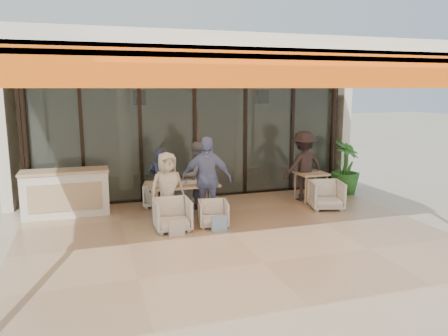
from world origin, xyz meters
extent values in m
plane|color=#C6B293|center=(0.00, 0.00, 0.00)|extent=(70.00, 70.00, 0.00)
cube|color=tan|center=(0.00, 0.00, 0.01)|extent=(8.00, 6.00, 0.01)
cube|color=silver|center=(0.00, 0.00, 3.30)|extent=(8.00, 6.00, 0.20)
cube|color=#FF5E0D|center=(0.00, -2.94, 3.02)|extent=(8.00, 0.12, 0.45)
cube|color=orange|center=(0.00, -2.25, 3.14)|extent=(8.00, 1.50, 0.06)
cylinder|color=black|center=(-3.88, 2.88, 1.60)|extent=(0.12, 0.12, 3.20)
cylinder|color=black|center=(3.88, 2.88, 1.60)|extent=(0.12, 0.12, 3.20)
cube|color=#9EADA3|center=(0.00, 3.00, 1.60)|extent=(8.00, 0.03, 3.20)
cube|color=black|center=(0.00, 3.00, 0.04)|extent=(8.00, 0.10, 0.08)
cube|color=black|center=(0.00, 3.00, 3.16)|extent=(8.00, 0.10, 0.08)
cube|color=black|center=(-4.00, 3.00, 1.60)|extent=(0.08, 0.10, 3.20)
cube|color=black|center=(-2.70, 3.00, 1.60)|extent=(0.08, 0.10, 3.20)
cube|color=black|center=(-1.35, 3.00, 1.60)|extent=(0.08, 0.10, 3.20)
cube|color=black|center=(0.00, 3.00, 1.60)|extent=(0.08, 0.10, 3.20)
cube|color=black|center=(1.35, 3.00, 1.60)|extent=(0.08, 0.10, 3.20)
cube|color=black|center=(2.70, 3.00, 1.60)|extent=(0.08, 0.10, 3.20)
cube|color=black|center=(4.00, 3.00, 1.60)|extent=(0.08, 0.10, 3.20)
cube|color=silver|center=(0.00, 6.50, 1.70)|extent=(9.00, 0.25, 3.40)
cube|color=silver|center=(-4.40, 4.75, 1.70)|extent=(0.25, 3.50, 3.40)
cube|color=silver|center=(4.40, 4.75, 1.70)|extent=(0.25, 3.50, 3.40)
cube|color=silver|center=(0.00, 4.75, 3.40)|extent=(9.00, 3.50, 0.25)
cube|color=tan|center=(0.00, 4.75, 0.01)|extent=(8.00, 3.50, 0.02)
cylinder|color=silver|center=(-1.60, 4.60, 1.50)|extent=(0.40, 0.40, 3.00)
cylinder|color=silver|center=(1.80, 4.60, 1.50)|extent=(0.40, 0.40, 3.00)
cylinder|color=black|center=(-1.20, 4.20, 3.00)|extent=(0.03, 0.03, 0.70)
cube|color=black|center=(-1.20, 4.20, 2.55)|extent=(0.30, 0.30, 0.40)
sphere|color=#FFBF72|center=(-1.20, 4.20, 2.55)|extent=(0.18, 0.18, 0.18)
cylinder|color=black|center=(2.30, 4.20, 3.00)|extent=(0.03, 0.03, 0.70)
cube|color=black|center=(2.30, 4.20, 2.55)|extent=(0.30, 0.30, 0.40)
sphere|color=#FFBF72|center=(2.30, 4.20, 2.55)|extent=(0.18, 0.18, 0.18)
cylinder|color=black|center=(0.30, 4.00, 0.05)|extent=(0.40, 0.40, 0.05)
cylinder|color=black|center=(0.30, 4.00, 1.05)|extent=(0.04, 0.04, 2.10)
cone|color=#FA5615|center=(0.30, 4.00, 1.70)|extent=(0.32, 0.32, 1.10)
cube|color=silver|center=(-3.10, 2.30, 0.50)|extent=(1.80, 0.60, 1.00)
cube|color=tan|center=(-3.10, 2.30, 1.01)|extent=(1.85, 0.65, 0.06)
cube|color=tan|center=(-3.10, 1.99, 0.50)|extent=(1.50, 0.02, 0.60)
cube|color=tan|center=(-0.64, 1.56, 0.72)|extent=(1.50, 0.90, 0.05)
cube|color=white|center=(-0.64, 1.56, 0.74)|extent=(1.30, 0.35, 0.01)
cylinder|color=tan|center=(-1.26, 1.24, 0.35)|extent=(0.06, 0.06, 0.70)
cylinder|color=tan|center=(-0.02, 1.24, 0.35)|extent=(0.06, 0.06, 0.70)
cylinder|color=tan|center=(-1.26, 1.88, 0.35)|extent=(0.06, 0.06, 0.70)
cylinder|color=tan|center=(-0.02, 1.88, 0.35)|extent=(0.06, 0.06, 0.70)
cylinder|color=white|center=(-1.09, 1.41, 0.81)|extent=(0.06, 0.06, 0.11)
cylinder|color=white|center=(-0.89, 1.76, 0.81)|extent=(0.06, 0.06, 0.11)
cylinder|color=white|center=(-0.59, 1.46, 0.81)|extent=(0.06, 0.06, 0.11)
cylinder|color=white|center=(-0.34, 1.74, 0.81)|extent=(0.06, 0.06, 0.11)
cylinder|color=white|center=(-0.14, 1.36, 0.81)|extent=(0.06, 0.06, 0.11)
cylinder|color=#975316|center=(-1.19, 1.71, 0.83)|extent=(0.07, 0.07, 0.16)
cylinder|color=black|center=(-0.74, 1.84, 0.83)|extent=(0.09, 0.09, 0.17)
cylinder|color=black|center=(-0.74, 1.84, 0.93)|extent=(0.10, 0.10, 0.01)
cylinder|color=white|center=(-1.09, 1.26, 0.76)|extent=(0.22, 0.22, 0.01)
cylinder|color=white|center=(-0.19, 1.26, 0.76)|extent=(0.22, 0.22, 0.01)
cylinder|color=white|center=(-1.09, 1.88, 0.76)|extent=(0.22, 0.22, 0.01)
cylinder|color=white|center=(-0.19, 1.88, 0.76)|extent=(0.22, 0.22, 0.01)
imported|color=silver|center=(-1.06, 2.51, 0.32)|extent=(0.74, 0.71, 0.64)
imported|color=silver|center=(-0.22, 2.51, 0.36)|extent=(0.84, 0.81, 0.73)
imported|color=silver|center=(-1.06, 0.61, 0.36)|extent=(0.70, 0.66, 0.71)
imported|color=silver|center=(-0.22, 0.61, 0.30)|extent=(0.66, 0.63, 0.60)
imported|color=#181C36|center=(-1.06, 2.01, 0.74)|extent=(0.61, 0.48, 1.48)
imported|color=slate|center=(-0.22, 2.01, 0.79)|extent=(0.91, 0.80, 1.59)
imported|color=beige|center=(-1.06, 1.11, 0.75)|extent=(0.81, 0.60, 1.51)
imported|color=#6D7EB7|center=(-0.22, 1.11, 0.90)|extent=(1.14, 0.77, 1.80)
cube|color=silver|center=(-1.06, 0.21, 0.17)|extent=(0.30, 0.10, 0.34)
cube|color=#99BFD8|center=(-0.22, 0.21, 0.17)|extent=(0.30, 0.10, 0.34)
cube|color=tan|center=(2.65, 1.80, 0.72)|extent=(0.70, 0.70, 0.05)
cylinder|color=tan|center=(2.37, 1.52, 0.35)|extent=(0.05, 0.05, 0.70)
cylinder|color=tan|center=(2.93, 1.52, 0.35)|extent=(0.05, 0.05, 0.70)
cylinder|color=tan|center=(2.37, 2.08, 0.35)|extent=(0.05, 0.05, 0.70)
cylinder|color=tan|center=(2.93, 2.08, 0.35)|extent=(0.05, 0.05, 0.70)
imported|color=silver|center=(2.65, 1.05, 0.37)|extent=(0.87, 0.84, 0.75)
imported|color=black|center=(2.52, 1.95, 0.88)|extent=(1.21, 0.80, 1.75)
imported|color=#1E5919|center=(3.92, 2.24, 0.71)|extent=(1.11, 1.11, 1.42)
camera|label=1|loc=(-2.63, -7.62, 2.80)|focal=35.00mm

